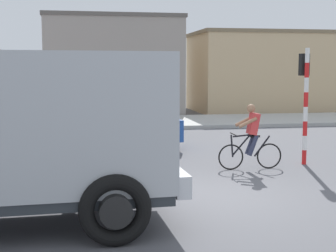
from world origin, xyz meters
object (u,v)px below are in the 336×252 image
Objects in this scene: truck_foreground at (9,128)px; traffic_light_pole at (305,90)px; cyclist at (251,137)px; pedestrian_near_kerb at (16,117)px; car_white_mid at (116,125)px.

traffic_light_pole reaches higher than truck_foreground.
cyclist reaches higher than pedestrian_near_kerb.
traffic_light_pole is 1.98× the size of pedestrian_near_kerb.
cyclist is 0.54× the size of traffic_light_pole.
cyclist is at bearing -164.47° from traffic_light_pole.
pedestrian_near_kerb is at bearing 134.11° from cyclist.
traffic_light_pole reaches higher than car_white_mid.
traffic_light_pole is (7.26, 4.36, 0.40)m from truck_foreground.
truck_foreground is at bearing -83.76° from pedestrian_near_kerb.
traffic_light_pole is at bearing -37.51° from pedestrian_near_kerb.
car_white_mid is (-3.27, 3.68, -0.05)m from cyclist.
cyclist is 9.69m from pedestrian_near_kerb.
truck_foreground reaches higher than cyclist.
cyclist is 0.42× the size of car_white_mid.
cyclist is at bearing -45.89° from pedestrian_near_kerb.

